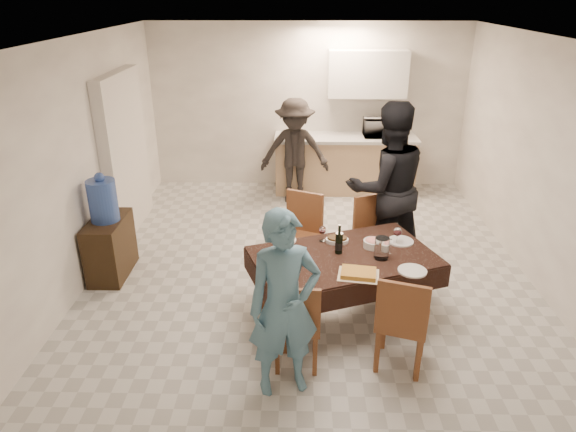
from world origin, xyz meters
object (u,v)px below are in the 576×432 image
console (110,247)px  savoury_tart (359,273)px  microwave (380,128)px  person_kitchen (295,151)px  water_jug (103,201)px  water_pitcher (382,248)px  dining_table (344,258)px  person_far (387,188)px  person_near (284,305)px  wine_bottle (339,239)px

console → savoury_tart: size_ratio=2.03×
savoury_tart → microwave: bearing=79.5°
console → person_kitchen: 3.14m
water_jug → water_pitcher: (2.94, -0.80, -0.14)m
console → water_jug: (0.00, 0.00, 0.58)m
dining_table → person_far: size_ratio=1.01×
console → person_near: person_near is taller
water_pitcher → dining_table: bearing=171.9°
wine_bottle → person_near: person_near is taller
water_jug → person_kitchen: bearing=48.0°
water_jug → person_far: 3.15m
console → savoury_tart: 2.94m
person_kitchen → dining_table: bearing=-80.6°
dining_table → console: bearing=143.2°
person_far → person_kitchen: (-1.06, 2.01, -0.18)m
water_jug → savoury_tart: water_jug is taller
water_pitcher → microwave: 3.60m
wine_bottle → water_pitcher: wine_bottle is taller
microwave → person_far: person_far is taller
console → person_far: bearing=5.5°
person_far → person_near: bearing=47.2°
person_near → savoury_tart: bearing=29.6°
wine_bottle → microwave: bearing=75.9°
dining_table → microwave: 3.63m
person_kitchen → microwave: bearing=18.7°
person_far → water_jug: bearing=-9.7°
savoury_tart → dining_table: bearing=104.7°
wine_bottle → person_kitchen: size_ratio=0.19×
wine_bottle → water_jug: bearing=164.6°
dining_table → console: size_ratio=2.67×
microwave → person_kitchen: (-1.33, -0.45, -0.25)m
water_pitcher → savoury_tart: 0.42m
wine_bottle → microwave: microwave is taller
microwave → water_jug: bearing=39.0°
microwave → person_kitchen: size_ratio=0.32×
dining_table → person_near: size_ratio=1.24×
wine_bottle → person_kitchen: person_kitchen is taller
water_pitcher → person_kitchen: 3.23m
console → microwave: bearing=39.0°
water_pitcher → person_far: 1.14m
dining_table → person_kitchen: size_ratio=1.24×
water_jug → person_kitchen: size_ratio=0.29×
wine_bottle → person_near: (-0.50, -1.10, -0.03)m
microwave → person_far: size_ratio=0.26×
water_jug → water_pitcher: bearing=-15.2°
water_jug → person_near: bearing=-41.4°
savoury_tart → microwave: microwave is taller
console → dining_table: bearing=-16.2°
dining_table → wine_bottle: (-0.05, 0.05, 0.18)m
savoury_tart → water_jug: bearing=157.2°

